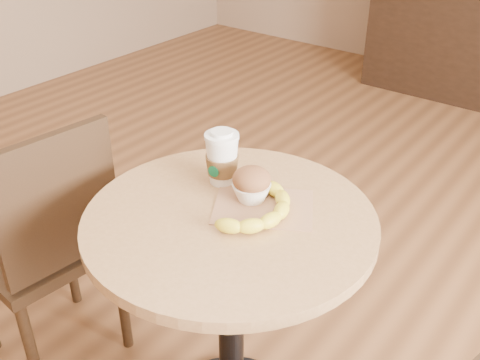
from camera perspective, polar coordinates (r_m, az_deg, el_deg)
The scene contains 6 objects.
cafe_table at distance 1.48m, azimuth -0.96°, elevation -10.51°, with size 0.71×0.71×0.75m.
chair_left at distance 1.80m, azimuth -18.93°, elevation -6.06°, with size 0.42×0.42×0.88m.
kraft_bag at distance 1.37m, azimuth 2.39°, elevation -2.74°, with size 0.24×0.18×0.00m, color #A1704E.
coffee_cup at distance 1.45m, azimuth -1.83°, elevation 2.10°, with size 0.09×0.09×0.15m.
muffin at distance 1.38m, azimuth 1.18°, elevation -0.43°, with size 0.10×0.10×0.09m.
banana at distance 1.33m, azimuth 2.37°, elevation -3.15°, with size 0.14×0.26×0.04m, color yellow, non-canonical shape.
Camera 1 is at (0.60, -0.81, 1.51)m, focal length 42.00 mm.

